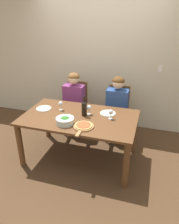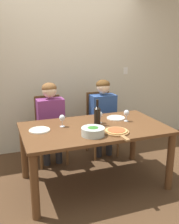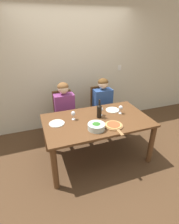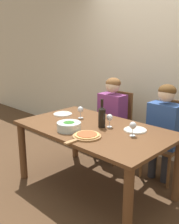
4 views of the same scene
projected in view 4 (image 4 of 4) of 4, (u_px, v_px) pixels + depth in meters
name	position (u px, v px, depth m)	size (l,w,h in m)	color
ground_plane	(94.00, 187.00, 3.13)	(40.00, 40.00, 0.00)	#4C331E
back_wall	(160.00, 66.00, 3.70)	(10.00, 0.06, 2.70)	beige
dining_table	(94.00, 137.00, 2.96)	(1.74, 1.01, 0.76)	brown
chair_left	(116.00, 124.00, 3.85)	(0.42, 0.42, 0.98)	brown
chair_right	(167.00, 138.00, 3.30)	(0.42, 0.42, 0.98)	brown
person_woman	(111.00, 112.00, 3.71)	(0.47, 0.51, 1.20)	#28282D
person_man	(164.00, 124.00, 3.16)	(0.47, 0.51, 1.20)	#28282D
wine_bottle	(102.00, 116.00, 2.89)	(0.08, 0.08, 0.32)	black
broccoli_bowl	(69.00, 126.00, 2.81)	(0.26, 0.26, 0.10)	silver
dinner_plate_left	(63.00, 114.00, 3.42)	(0.25, 0.25, 0.02)	silver
dinner_plate_right	(135.00, 130.00, 2.81)	(0.25, 0.25, 0.02)	silver
pizza_on_board	(86.00, 136.00, 2.62)	(0.29, 0.43, 0.04)	#9E7042
wine_glass_left	(80.00, 110.00, 3.24)	(0.07, 0.07, 0.15)	silver
wine_glass_right	(133.00, 126.00, 2.63)	(0.07, 0.07, 0.15)	silver
wine_glass_centre	(110.00, 118.00, 2.90)	(0.07, 0.07, 0.15)	silver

